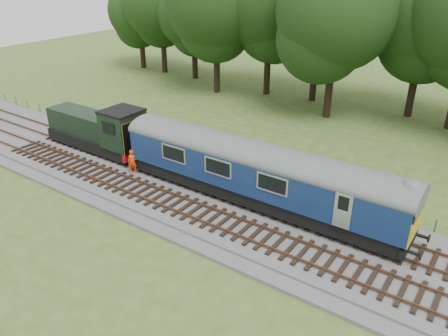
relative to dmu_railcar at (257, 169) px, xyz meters
The scene contains 9 objects.
ground 3.82m from the dmu_railcar, 149.97° to the right, with size 120.00×120.00×0.00m, color #3B5720.
ballast 3.71m from the dmu_railcar, 149.97° to the right, with size 70.00×7.00×0.35m, color #4C4C4F.
track_north 3.27m from the dmu_railcar, behind, with size 67.20×2.40×0.21m.
track_south 4.43m from the dmu_railcar, 128.92° to the right, with size 67.20×2.40×0.21m.
fence 4.72m from the dmu_railcar, 128.00° to the left, with size 64.00×0.12×1.00m, color #6B6054, non-canonical shape.
tree_line 20.91m from the dmu_railcar, 96.71° to the left, with size 70.00×8.00×18.00m, color black, non-canonical shape.
dmu_railcar is the anchor object (origin of this frame).
shunter_loco 13.94m from the dmu_railcar, behind, with size 8.91×2.60×3.38m.
worker 9.20m from the dmu_railcar, behind, with size 0.63×0.41×1.72m, color #FF430D.
Camera 1 is at (13.98, -18.53, 13.83)m, focal length 35.00 mm.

